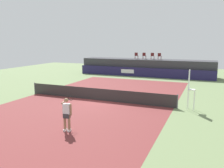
# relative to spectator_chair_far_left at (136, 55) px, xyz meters

# --- Properties ---
(ground_plane) EXTENTS (48.00, 48.00, 0.00)m
(ground_plane) POSITION_rel_spectator_chair_far_left_xyz_m (1.39, -12.22, -2.69)
(ground_plane) COLOR #6B7F51
(court_inner) EXTENTS (12.00, 22.00, 0.00)m
(court_inner) POSITION_rel_spectator_chair_far_left_xyz_m (1.39, -15.22, -2.69)
(court_inner) COLOR maroon
(court_inner) RESTS_ON ground
(sponsor_wall) EXTENTS (18.00, 0.22, 1.20)m
(sponsor_wall) POSITION_rel_spectator_chair_far_left_xyz_m (1.38, -1.72, -2.09)
(sponsor_wall) COLOR #231E4C
(sponsor_wall) RESTS_ON ground
(spectator_platform) EXTENTS (18.00, 2.80, 2.20)m
(spectator_platform) POSITION_rel_spectator_chair_far_left_xyz_m (1.39, 0.08, -1.59)
(spectator_platform) COLOR #38383D
(spectator_platform) RESTS_ON ground
(spectator_chair_far_left) EXTENTS (0.46, 0.46, 0.89)m
(spectator_chair_far_left) POSITION_rel_spectator_chair_far_left_xyz_m (0.00, 0.00, 0.00)
(spectator_chair_far_left) COLOR #561919
(spectator_chair_far_left) RESTS_ON spectator_platform
(spectator_chair_left) EXTENTS (0.45, 0.45, 0.89)m
(spectator_chair_left) POSITION_rel_spectator_chair_far_left_xyz_m (1.10, 0.10, 0.00)
(spectator_chair_left) COLOR #561919
(spectator_chair_left) RESTS_ON spectator_platform
(spectator_chair_center) EXTENTS (0.47, 0.47, 0.89)m
(spectator_chair_center) POSITION_rel_spectator_chair_far_left_xyz_m (2.20, 0.25, 0.00)
(spectator_chair_center) COLOR #561919
(spectator_chair_center) RESTS_ON spectator_platform
(spectator_chair_right) EXTENTS (0.46, 0.46, 0.89)m
(spectator_chair_right) POSITION_rel_spectator_chair_far_left_xyz_m (3.24, -0.08, 0.00)
(spectator_chair_right) COLOR #561919
(spectator_chair_right) RESTS_ON spectator_platform
(umpire_chair) EXTENTS (0.47, 0.47, 2.76)m
(umpire_chair) POSITION_rel_spectator_chair_far_left_xyz_m (8.38, -15.21, -1.11)
(umpire_chair) COLOR white
(umpire_chair) RESTS_ON ground
(tennis_net) EXTENTS (12.40, 0.02, 0.95)m
(tennis_net) POSITION_rel_spectator_chair_far_left_xyz_m (1.39, -15.22, -2.22)
(tennis_net) COLOR #2D2D2D
(tennis_net) RESTS_ON ground
(net_post_near) EXTENTS (0.10, 0.10, 1.00)m
(net_post_near) POSITION_rel_spectator_chair_far_left_xyz_m (-4.81, -15.22, -2.19)
(net_post_near) COLOR #4C4C51
(net_post_near) RESTS_ON ground
(net_post_far) EXTENTS (0.10, 0.10, 1.00)m
(net_post_far) POSITION_rel_spectator_chair_far_left_xyz_m (7.59, -15.22, -2.19)
(net_post_far) COLOR #4C4C51
(net_post_far) RESTS_ON ground
(tennis_player) EXTENTS (0.79, 1.13, 1.77)m
(tennis_player) POSITION_rel_spectator_chair_far_left_xyz_m (2.85, -21.75, -1.73)
(tennis_player) COLOR white
(tennis_player) RESTS_ON court_inner
(tennis_ball) EXTENTS (0.07, 0.07, 0.07)m
(tennis_ball) POSITION_rel_spectator_chair_far_left_xyz_m (-3.25, -5.68, -2.66)
(tennis_ball) COLOR #D8EA33
(tennis_ball) RESTS_ON court_inner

